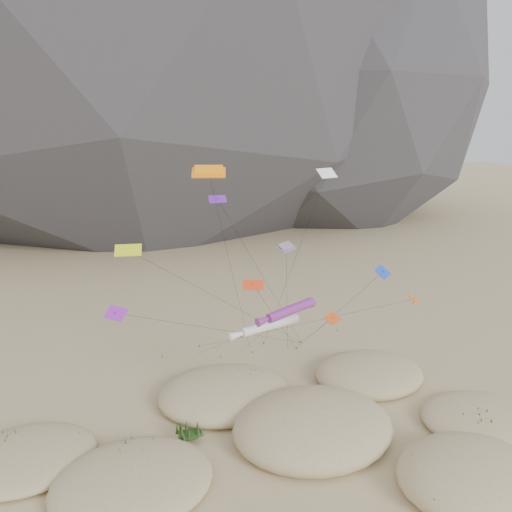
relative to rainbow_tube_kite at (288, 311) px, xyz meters
The scene contains 9 objects.
ground 14.77m from the rainbow_tube_kite, 100.46° to the right, with size 500.00×500.00×0.00m, color #CCB789.
dunes 12.61m from the rainbow_tube_kite, 119.41° to the right, with size 51.70×33.91×4.29m.
dune_grass 12.01m from the rainbow_tube_kite, 109.72° to the right, with size 42.99×27.78×1.49m.
kite_stakes 17.90m from the rainbow_tube_kite, 83.05° to the left, with size 24.03×4.77×0.30m.
rainbow_tube_kite is the anchor object (origin of this frame).
white_tube_kite 2.53m from the rainbow_tube_kite, 167.40° to the left, with size 7.34×15.57×9.88m.
orange_parafoil 14.71m from the rainbow_tube_kite, 163.50° to the left, with size 9.50×13.62×24.25m.
multi_parafoil 6.07m from the rainbow_tube_kite, 73.43° to the left, with size 5.98×11.34×16.57m.
delta_kites 4.42m from the rainbow_tube_kite, 131.50° to the left, with size 31.59×21.31×23.21m.
Camera 1 is at (-15.51, -30.38, 28.00)m, focal length 35.00 mm.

